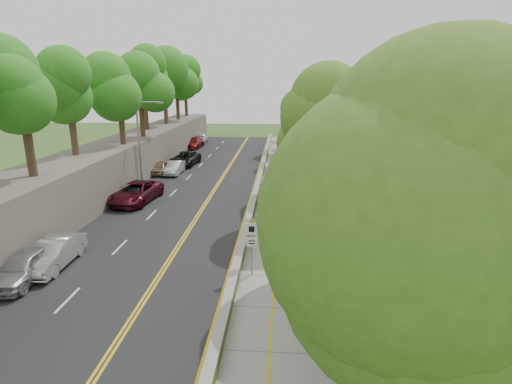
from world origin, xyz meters
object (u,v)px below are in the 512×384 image
at_px(concrete_block, 306,246).
at_px(car_1, 54,253).
at_px(person_far, 297,158).
at_px(car_0, 24,267).
at_px(construction_barrel, 298,160).
at_px(painter_0, 252,232).
at_px(streetlight, 141,138).
at_px(signpost, 252,241).
at_px(car_2, 136,192).

distance_m(concrete_block, car_1, 13.93).
height_order(car_1, person_far, person_far).
distance_m(concrete_block, car_0, 14.92).
relative_size(concrete_block, car_0, 0.25).
xyz_separation_m(construction_barrel, person_far, (-0.10, -0.96, 0.39)).
bearing_deg(car_1, concrete_block, 10.81).
relative_size(concrete_block, painter_0, 0.66).
height_order(streetlight, signpost, streetlight).
height_order(streetlight, construction_barrel, streetlight).
distance_m(construction_barrel, person_far, 1.04).
relative_size(car_0, painter_0, 2.70).
height_order(construction_barrel, painter_0, painter_0).
bearing_deg(signpost, streetlight, 124.08).
bearing_deg(car_2, car_1, -85.14).
bearing_deg(car_1, person_far, 62.40).
xyz_separation_m(construction_barrel, painter_0, (-3.55, -25.00, 0.40)).
height_order(concrete_block, car_0, car_0).
height_order(construction_barrel, car_2, car_2).
height_order(car_1, painter_0, painter_0).
distance_m(concrete_block, car_2, 16.14).
height_order(streetlight, car_2, streetlight).
relative_size(streetlight, painter_0, 4.90).
height_order(signpost, car_0, signpost).
bearing_deg(streetlight, person_far, 36.98).
bearing_deg(concrete_block, construction_barrel, 89.26).
xyz_separation_m(streetlight, painter_0, (11.21, -13.00, -3.77)).
xyz_separation_m(streetlight, car_0, (0.20, -18.33, -3.85)).
relative_size(car_2, painter_0, 3.61).
height_order(concrete_block, car_1, car_1).
bearing_deg(car_0, signpost, 5.60).
xyz_separation_m(construction_barrel, car_2, (-13.75, -16.88, 0.39)).
xyz_separation_m(car_1, painter_0, (10.41, 3.72, 0.07)).
xyz_separation_m(car_0, car_2, (0.82, 13.45, 0.07)).
xyz_separation_m(streetlight, concrete_block, (14.43, -13.85, -4.23)).
relative_size(streetlight, construction_barrel, 9.52).
xyz_separation_m(concrete_block, car_0, (-14.23, -4.48, 0.38)).
height_order(car_0, painter_0, painter_0).
distance_m(construction_barrel, car_2, 21.78).
relative_size(signpost, painter_0, 1.90).
distance_m(construction_barrel, car_0, 33.65).
relative_size(streetlight, person_far, 4.96).
relative_size(construction_barrel, person_far, 0.52).
xyz_separation_m(signpost, car_1, (-10.71, 0.30, -1.17)).
bearing_deg(car_2, construction_barrel, 56.70).
distance_m(car_0, car_2, 13.47).
bearing_deg(concrete_block, painter_0, 165.23).
distance_m(car_0, painter_0, 12.24).
xyz_separation_m(signpost, car_2, (-10.50, 12.13, -1.10)).
distance_m(streetlight, car_0, 18.73).
xyz_separation_m(car_1, person_far, (13.86, 27.76, 0.06)).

